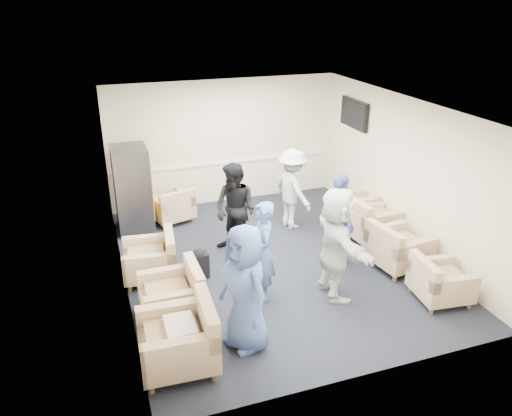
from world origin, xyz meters
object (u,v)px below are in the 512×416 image
object	(u,v)px
armchair_corner	(172,208)
vending_machine	(133,189)
armchair_right_near	(438,283)
person_front_left	(245,288)
person_mid_left	(262,252)
armchair_left_mid	(176,297)
person_back_right	(293,189)
armchair_right_midnear	(396,249)
person_back_left	(235,210)
person_mid_right	(338,219)
armchair_left_near	(183,341)
armchair_right_far	(352,210)
person_front_right	(336,243)
armchair_right_midfar	(369,222)
armchair_left_far	(153,260)

from	to	relation	value
armchair_corner	vending_machine	world-z (taller)	vending_machine
armchair_right_near	person_front_left	xyz separation A→B (m)	(-3.08, -0.05, 0.57)
vending_machine	person_mid_left	xyz separation A→B (m)	(1.54, -3.13, -0.05)
armchair_left_mid	person_back_right	world-z (taller)	person_back_right
armchair_right_midnear	person_back_left	distance (m)	2.82
person_front_left	person_mid_right	world-z (taller)	person_front_left
person_front_left	person_back_right	size ratio (longest dim) A/B	1.09
person_front_left	vending_machine	bearing A→B (deg)	176.04
armchair_right_near	armchair_left_mid	bearing A→B (deg)	83.68
armchair_right_midnear	armchair_corner	bearing A→B (deg)	38.66
armchair_left_near	person_front_left	world-z (taller)	person_front_left
armchair_right_far	person_front_right	size ratio (longest dim) A/B	0.53
person_mid_left	vending_machine	bearing A→B (deg)	-146.49
armchair_right_midfar	armchair_right_far	bearing A→B (deg)	-3.38
vending_machine	person_back_right	bearing A→B (deg)	-17.28
armchair_left_mid	armchair_right_near	size ratio (longest dim) A/B	1.01
armchair_right_midfar	person_front_right	size ratio (longest dim) A/B	0.55
armchair_left_far	armchair_right_midnear	distance (m)	4.06
vending_machine	person_mid_left	bearing A→B (deg)	-63.78
armchair_right_midnear	person_back_right	size ratio (longest dim) A/B	0.61
armchair_left_mid	armchair_right_midnear	distance (m)	3.79
armchair_right_near	person_front_right	size ratio (longest dim) A/B	0.48
vending_machine	person_front_left	xyz separation A→B (m)	(0.96, -4.11, 0.03)
person_front_right	armchair_left_mid	bearing A→B (deg)	89.64
armchair_right_midfar	vending_machine	xyz separation A→B (m)	(-4.11, 1.91, 0.48)
armchair_right_near	person_front_right	bearing A→B (deg)	71.39
armchair_left_mid	vending_machine	size ratio (longest dim) A/B	0.51
armchair_right_midfar	person_mid_right	world-z (taller)	person_mid_right
armchair_corner	armchair_left_far	bearing A→B (deg)	55.14
person_front_right	armchair_corner	bearing A→B (deg)	32.70
vending_machine	person_mid_right	world-z (taller)	vending_machine
armchair_left_near	armchair_left_mid	xyz separation A→B (m)	(0.11, 1.05, -0.03)
armchair_left_mid	person_front_left	xyz separation A→B (m)	(0.75, -0.92, 0.53)
armchair_left_mid	person_mid_left	world-z (taller)	person_mid_left
armchair_right_midfar	person_back_left	distance (m)	2.59
armchair_right_near	armchair_right_far	size ratio (longest dim) A/B	0.89
person_front_right	person_back_left	bearing A→B (deg)	34.59
armchair_corner	person_front_left	xyz separation A→B (m)	(0.21, -4.21, 0.56)
armchair_left_far	armchair_right_near	distance (m)	4.48
armchair_right_far	armchair_right_midfar	bearing A→B (deg)	-170.90
person_front_left	person_back_left	distance (m)	2.58
armchair_right_far	person_mid_right	world-z (taller)	person_mid_right
armchair_right_midfar	armchair_right_far	xyz separation A→B (m)	(-0.00, 0.64, -0.03)
person_front_left	person_mid_right	distance (m)	2.70
person_front_right	person_front_left	bearing A→B (deg)	117.63
person_mid_left	person_front_right	xyz separation A→B (m)	(1.08, -0.27, 0.10)
armchair_right_midnear	vending_machine	bearing A→B (deg)	45.44
vending_machine	person_front_left	size ratio (longest dim) A/B	0.96
armchair_right_midnear	armchair_right_midfar	size ratio (longest dim) A/B	1.00
armchair_left_far	vending_machine	size ratio (longest dim) A/B	0.54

